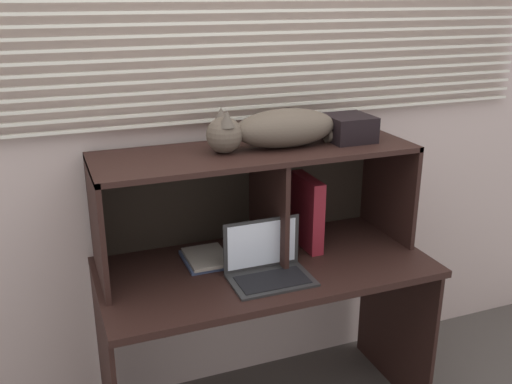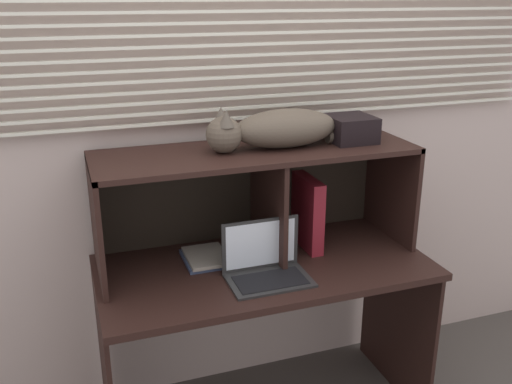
{
  "view_description": "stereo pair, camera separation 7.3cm",
  "coord_description": "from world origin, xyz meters",
  "views": [
    {
      "loc": [
        -0.81,
        -1.81,
        1.84
      ],
      "look_at": [
        0.0,
        0.28,
        1.05
      ],
      "focal_mm": 40.1,
      "sensor_mm": 36.0,
      "label": 1
    },
    {
      "loc": [
        -0.74,
        -1.83,
        1.84
      ],
      "look_at": [
        0.0,
        0.28,
        1.05
      ],
      "focal_mm": 40.1,
      "sensor_mm": 36.0,
      "label": 2
    }
  ],
  "objects": [
    {
      "name": "hutch_shelf_unit",
      "position": [
        0.01,
        0.32,
        1.09
      ],
      "size": [
        1.32,
        0.43,
        0.47
      ],
      "color": "black",
      "rests_on": "desk"
    },
    {
      "name": "desk",
      "position": [
        0.0,
        0.18,
        0.61
      ],
      "size": [
        1.37,
        0.67,
        0.77
      ],
      "color": "black",
      "rests_on": "ground"
    },
    {
      "name": "storage_box",
      "position": [
        0.43,
        0.28,
        1.29
      ],
      "size": [
        0.19,
        0.2,
        0.11
      ],
      "primitive_type": "cube",
      "color": "black",
      "rests_on": "hutch_shelf_unit"
    },
    {
      "name": "cat",
      "position": [
        0.09,
        0.28,
        1.31
      ],
      "size": [
        0.74,
        0.19,
        0.18
      ],
      "color": "brown",
      "rests_on": "hutch_shelf_unit"
    },
    {
      "name": "back_panel_with_blinds",
      "position": [
        0.0,
        0.55,
        1.26
      ],
      "size": [
        4.4,
        0.08,
        2.5
      ],
      "color": "beige",
      "rests_on": "ground"
    },
    {
      "name": "book_stack",
      "position": [
        -0.23,
        0.29,
        0.78
      ],
      "size": [
        0.18,
        0.23,
        0.03
      ],
      "color": "#3D4D72",
      "rests_on": "desk"
    },
    {
      "name": "laptop",
      "position": [
        -0.03,
        0.07,
        0.82
      ],
      "size": [
        0.32,
        0.21,
        0.22
      ],
      "color": "#292929",
      "rests_on": "desk"
    },
    {
      "name": "binder_upright",
      "position": [
        0.24,
        0.28,
        0.93
      ],
      "size": [
        0.06,
        0.24,
        0.32
      ],
      "primitive_type": "cube",
      "color": "maroon",
      "rests_on": "desk"
    }
  ]
}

